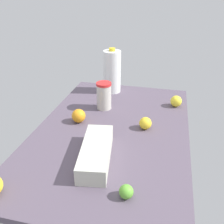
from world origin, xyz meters
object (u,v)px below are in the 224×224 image
(lemon_far_back, at_px, (176,101))
(lime_beside_bowl, at_px, (126,192))
(egg_carton, at_px, (96,152))
(tumbler_cup, at_px, (104,96))
(lemon_by_jug, at_px, (145,123))
(orange_loose, at_px, (79,116))
(milk_jug, at_px, (112,72))

(lemon_far_back, bearing_deg, lime_beside_bowl, 168.18)
(egg_carton, distance_m, tumbler_cup, 0.48)
(lemon_far_back, bearing_deg, lemon_by_jug, 153.40)
(egg_carton, bearing_deg, tumbler_cup, 2.18)
(tumbler_cup, bearing_deg, lemon_by_jug, -123.58)
(tumbler_cup, bearing_deg, lime_beside_bowl, -158.76)
(tumbler_cup, height_order, lemon_by_jug, tumbler_cup)
(lime_beside_bowl, bearing_deg, lemon_far_back, -11.82)
(egg_carton, xyz_separation_m, tumbler_cup, (0.47, 0.09, 0.04))
(tumbler_cup, height_order, orange_loose, tumbler_cup)
(tumbler_cup, distance_m, milk_jug, 0.27)
(orange_loose, height_order, lemon_far_back, orange_loose)
(orange_loose, distance_m, lime_beside_bowl, 0.57)
(lemon_by_jug, bearing_deg, lime_beside_bowl, 178.55)
(lime_beside_bowl, bearing_deg, egg_carton, 42.40)
(milk_jug, xyz_separation_m, orange_loose, (-0.45, 0.08, -0.10))
(orange_loose, xyz_separation_m, lemon_by_jug, (0.01, -0.35, -0.00))
(orange_loose, height_order, lemon_by_jug, orange_loose)
(orange_loose, relative_size, lemon_by_jug, 1.16)
(egg_carton, height_order, lemon_by_jug, egg_carton)
(egg_carton, distance_m, milk_jug, 0.75)
(lemon_far_back, bearing_deg, orange_loose, 121.73)
(milk_jug, bearing_deg, orange_loose, 170.31)
(tumbler_cup, distance_m, lemon_by_jug, 0.32)
(egg_carton, bearing_deg, lemon_far_back, -37.17)
(orange_loose, xyz_separation_m, lemon_far_back, (0.31, -0.50, -0.00))
(egg_carton, height_order, lime_beside_bowl, egg_carton)
(orange_loose, bearing_deg, tumbler_cup, -25.58)
(lime_beside_bowl, bearing_deg, milk_jug, 16.24)
(tumbler_cup, relative_size, lemon_far_back, 2.39)
(egg_carton, bearing_deg, milk_jug, -0.66)
(milk_jug, height_order, lemon_by_jug, milk_jug)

